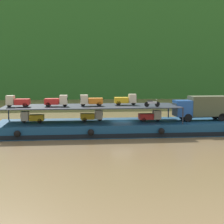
% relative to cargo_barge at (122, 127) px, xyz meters
% --- Properties ---
extents(ground_plane, '(400.00, 400.00, 0.00)m').
position_rel_cargo_barge_xyz_m(ground_plane, '(0.00, 0.03, -0.75)').
color(ground_plane, brown).
extents(hillside_far_bank, '(142.58, 28.68, 34.28)m').
position_rel_cargo_barge_xyz_m(hillside_far_bank, '(0.00, 69.00, 18.56)').
color(hillside_far_bank, '#286023').
rests_on(hillside_far_bank, ground).
extents(cargo_barge, '(30.54, 7.96, 1.50)m').
position_rel_cargo_barge_xyz_m(cargo_barge, '(0.00, 0.00, 0.00)').
color(cargo_barge, navy).
rests_on(cargo_barge, ground).
extents(covered_lorry, '(7.91, 2.50, 3.10)m').
position_rel_cargo_barge_xyz_m(covered_lorry, '(10.29, -0.06, 2.44)').
color(covered_lorry, '#1E4C99').
rests_on(covered_lorry, cargo_barge).
extents(cargo_rack, '(21.34, 6.57, 2.00)m').
position_rel_cargo_barge_xyz_m(cargo_rack, '(-3.80, 0.03, 2.69)').
color(cargo_rack, '#232833').
rests_on(cargo_rack, cargo_barge).
extents(mini_truck_lower_stern, '(2.78, 1.26, 1.38)m').
position_rel_cargo_barge_xyz_m(mini_truck_lower_stern, '(-11.03, 0.02, 1.44)').
color(mini_truck_lower_stern, gold).
rests_on(mini_truck_lower_stern, cargo_barge).
extents(mini_truck_lower_aft, '(2.77, 1.25, 1.38)m').
position_rel_cargo_barge_xyz_m(mini_truck_lower_aft, '(-3.73, 0.54, 1.44)').
color(mini_truck_lower_aft, gold).
rests_on(mini_truck_lower_aft, cargo_barge).
extents(mini_truck_lower_mid, '(2.79, 1.29, 1.38)m').
position_rel_cargo_barge_xyz_m(mini_truck_lower_mid, '(3.51, -0.29, 1.44)').
color(mini_truck_lower_mid, red).
rests_on(mini_truck_lower_mid, cargo_barge).
extents(mini_truck_upper_stern, '(2.79, 1.29, 1.38)m').
position_rel_cargo_barge_xyz_m(mini_truck_upper_stern, '(-12.58, -0.69, 3.44)').
color(mini_truck_upper_stern, red).
rests_on(mini_truck_upper_stern, cargo_rack).
extents(mini_truck_upper_mid, '(2.79, 1.28, 1.38)m').
position_rel_cargo_barge_xyz_m(mini_truck_upper_mid, '(-8.02, -0.53, 3.44)').
color(mini_truck_upper_mid, red).
rests_on(mini_truck_upper_mid, cargo_rack).
extents(mini_truck_upper_fore, '(2.76, 1.23, 1.38)m').
position_rel_cargo_barge_xyz_m(mini_truck_upper_fore, '(-3.87, -0.28, 3.44)').
color(mini_truck_upper_fore, orange).
rests_on(mini_truck_upper_fore, cargo_rack).
extents(mini_truck_upper_bow, '(2.77, 1.25, 1.38)m').
position_rel_cargo_barge_xyz_m(mini_truck_upper_bow, '(0.54, 0.56, 3.44)').
color(mini_truck_upper_bow, gold).
rests_on(mini_truck_upper_bow, cargo_rack).
extents(motorcycle_upper_port, '(1.90, 0.55, 0.87)m').
position_rel_cargo_barge_xyz_m(motorcycle_upper_port, '(3.34, -1.94, 3.18)').
color(motorcycle_upper_port, black).
rests_on(motorcycle_upper_port, cargo_rack).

